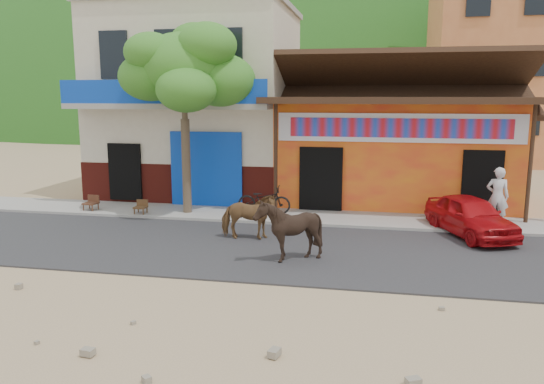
# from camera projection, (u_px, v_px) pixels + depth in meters

# --- Properties ---
(ground) EXTENTS (120.00, 120.00, 0.00)m
(ground) POSITION_uv_depth(u_px,v_px,m) (304.00, 288.00, 10.76)
(ground) COLOR #9E825B
(ground) RESTS_ON ground
(road) EXTENTS (60.00, 5.00, 0.04)m
(road) POSITION_uv_depth(u_px,v_px,m) (318.00, 252.00, 13.17)
(road) COLOR #28282B
(road) RESTS_ON ground
(sidewalk) EXTENTS (60.00, 2.00, 0.12)m
(sidewalk) POSITION_uv_depth(u_px,v_px,m) (330.00, 219.00, 16.54)
(sidewalk) COLOR gray
(sidewalk) RESTS_ON ground
(dance_club) EXTENTS (8.00, 6.00, 3.60)m
(dance_club) POSITION_uv_depth(u_px,v_px,m) (394.00, 151.00, 19.71)
(dance_club) COLOR orange
(dance_club) RESTS_ON ground
(cafe_building) EXTENTS (7.00, 6.00, 7.00)m
(cafe_building) POSITION_uv_depth(u_px,v_px,m) (200.00, 104.00, 20.82)
(cafe_building) COLOR beige
(cafe_building) RESTS_ON ground
(apartment_front) EXTENTS (9.00, 9.00, 12.00)m
(apartment_front) POSITION_uv_depth(u_px,v_px,m) (511.00, 58.00, 31.15)
(apartment_front) COLOR #CC723F
(apartment_front) RESTS_ON ground
(hillside) EXTENTS (100.00, 40.00, 24.00)m
(hillside) POSITION_uv_depth(u_px,v_px,m) (370.00, 38.00, 76.17)
(hillside) COLOR #194C14
(hillside) RESTS_ON ground
(tree) EXTENTS (3.00, 3.00, 6.00)m
(tree) POSITION_uv_depth(u_px,v_px,m) (185.00, 119.00, 16.67)
(tree) COLOR #2D721E
(tree) RESTS_ON sidewalk
(cow_tan) EXTENTS (1.56, 0.85, 1.26)m
(cow_tan) POSITION_uv_depth(u_px,v_px,m) (248.00, 216.00, 14.14)
(cow_tan) COLOR brown
(cow_tan) RESTS_ON road
(cow_dark) EXTENTS (1.54, 1.42, 1.49)m
(cow_dark) POSITION_uv_depth(u_px,v_px,m) (289.00, 230.00, 12.27)
(cow_dark) COLOR black
(cow_dark) RESTS_ON road
(red_car) EXTENTS (2.45, 3.53, 1.12)m
(red_car) POSITION_uv_depth(u_px,v_px,m) (470.00, 216.00, 14.54)
(red_car) COLOR #B30C11
(red_car) RESTS_ON road
(scooter) EXTENTS (1.72, 0.64, 0.89)m
(scooter) POSITION_uv_depth(u_px,v_px,m) (264.00, 200.00, 16.93)
(scooter) COLOR black
(scooter) RESTS_ON sidewalk
(pedestrian) EXTENTS (0.67, 0.48, 1.71)m
(pedestrian) POSITION_uv_depth(u_px,v_px,m) (497.00, 196.00, 15.30)
(pedestrian) COLOR silver
(pedestrian) RESTS_ON sidewalk
(cafe_chair_left) EXTENTS (0.45, 0.45, 0.89)m
(cafe_chair_left) POSITION_uv_depth(u_px,v_px,m) (90.00, 197.00, 17.44)
(cafe_chair_left) COLOR #4C2B19
(cafe_chair_left) RESTS_ON sidewalk
(cafe_chair_right) EXTENTS (0.38, 0.38, 0.80)m
(cafe_chair_right) POSITION_uv_depth(u_px,v_px,m) (140.00, 201.00, 16.92)
(cafe_chair_right) COLOR #4C3519
(cafe_chair_right) RESTS_ON sidewalk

